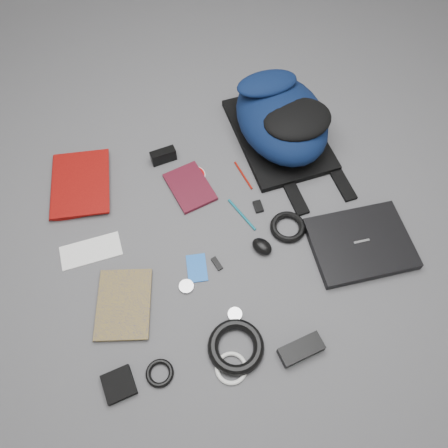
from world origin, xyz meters
name	(u,v)px	position (x,y,z in m)	size (l,w,h in m)	color
ground	(224,227)	(0.00, 0.00, 0.00)	(4.00, 4.00, 0.00)	#4F4F51
backpack	(281,118)	(0.37, 0.26, 0.10)	(0.34, 0.49, 0.21)	black
laptop	(360,243)	(0.37, -0.27, 0.02)	(0.32, 0.25, 0.03)	black
textbook_red	(51,187)	(-0.48, 0.42, 0.02)	(0.21, 0.28, 0.03)	#770706
comic_book	(97,305)	(-0.48, -0.07, 0.01)	(0.17, 0.23, 0.02)	gold
envelope	(91,251)	(-0.44, 0.12, 0.00)	(0.20, 0.09, 0.00)	white
dvd_case	(190,187)	(-0.04, 0.20, 0.01)	(0.13, 0.19, 0.01)	#3E0C16
compact_camera	(163,156)	(-0.07, 0.36, 0.03)	(0.09, 0.03, 0.05)	black
sticker_disc	(194,175)	(0.00, 0.24, 0.00)	(0.08, 0.08, 0.00)	white
pen_teal	(242,215)	(0.08, 0.01, 0.00)	(0.01, 0.01, 0.15)	#0C5F6F
pen_red	(243,175)	(0.16, 0.16, 0.00)	(0.01, 0.01, 0.13)	maroon
id_badge	(197,268)	(-0.15, -0.10, 0.00)	(0.06, 0.10, 0.00)	blue
usb_black	(217,264)	(-0.08, -0.11, 0.00)	(0.02, 0.05, 0.01)	black
key_fob	(258,207)	(0.14, 0.02, 0.01)	(0.03, 0.05, 0.01)	black
mouse	(262,246)	(0.07, -0.13, 0.02)	(0.05, 0.07, 0.04)	black
headphone_left	(186,287)	(-0.21, -0.14, 0.01)	(0.05, 0.05, 0.01)	silver
headphone_right	(235,314)	(-0.11, -0.29, 0.01)	(0.04, 0.04, 0.01)	silver
cable_coil	(288,227)	(0.19, -0.10, 0.01)	(0.12, 0.12, 0.02)	black
power_brick	(301,349)	(0.01, -0.48, 0.02)	(0.13, 0.06, 0.03)	black
power_cord_coil	(236,347)	(-0.16, -0.38, 0.02)	(0.17, 0.17, 0.03)	black
pouch	(119,385)	(-0.50, -0.33, 0.01)	(0.08, 0.08, 0.02)	black
earbud_coil	(160,373)	(-0.38, -0.35, 0.01)	(0.08, 0.08, 0.02)	black
white_cable_coil	(231,368)	(-0.19, -0.43, 0.01)	(0.10, 0.10, 0.01)	white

